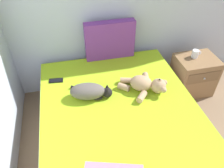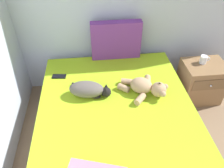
{
  "view_description": "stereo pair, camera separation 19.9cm",
  "coord_description": "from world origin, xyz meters",
  "px_view_note": "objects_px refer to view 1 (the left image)",
  "views": [
    {
      "loc": [
        0.65,
        1.7,
        1.99
      ],
      "look_at": [
        1.03,
        3.33,
        0.56
      ],
      "focal_mm": 35.16,
      "sensor_mm": 36.0,
      "label": 1
    },
    {
      "loc": [
        0.84,
        1.67,
        1.99
      ],
      "look_at": [
        1.03,
        3.33,
        0.56
      ],
      "focal_mm": 35.16,
      "sensor_mm": 36.0,
      "label": 2
    }
  ],
  "objects_px": {
    "teddy_bear": "(146,84)",
    "nightstand": "(193,75)",
    "bed": "(123,134)",
    "cell_phone": "(56,80)",
    "patterned_cushion": "(110,40)",
    "cat": "(90,91)",
    "mug": "(195,54)"
  },
  "relations": [
    {
      "from": "bed",
      "to": "cell_phone",
      "type": "bearing_deg",
      "value": 130.97
    },
    {
      "from": "teddy_bear",
      "to": "nightstand",
      "type": "distance_m",
      "value": 0.94
    },
    {
      "from": "bed",
      "to": "cat",
      "type": "bearing_deg",
      "value": 127.43
    },
    {
      "from": "patterned_cushion",
      "to": "nightstand",
      "type": "xyz_separation_m",
      "value": [
        1.02,
        -0.31,
        -0.47
      ]
    },
    {
      "from": "bed",
      "to": "patterned_cushion",
      "type": "distance_m",
      "value": 1.09
    },
    {
      "from": "bed",
      "to": "mug",
      "type": "bearing_deg",
      "value": 33.2
    },
    {
      "from": "patterned_cushion",
      "to": "teddy_bear",
      "type": "xyz_separation_m",
      "value": [
        0.22,
        -0.67,
        -0.16
      ]
    },
    {
      "from": "bed",
      "to": "teddy_bear",
      "type": "relative_size",
      "value": 4.25
    },
    {
      "from": "patterned_cushion",
      "to": "teddy_bear",
      "type": "height_order",
      "value": "patterned_cushion"
    },
    {
      "from": "cell_phone",
      "to": "nightstand",
      "type": "distance_m",
      "value": 1.71
    },
    {
      "from": "bed",
      "to": "cat",
      "type": "height_order",
      "value": "cat"
    },
    {
      "from": "teddy_bear",
      "to": "nightstand",
      "type": "height_order",
      "value": "teddy_bear"
    },
    {
      "from": "bed",
      "to": "cell_phone",
      "type": "relative_size",
      "value": 13.57
    },
    {
      "from": "bed",
      "to": "cell_phone",
      "type": "height_order",
      "value": "cell_phone"
    },
    {
      "from": "patterned_cushion",
      "to": "nightstand",
      "type": "distance_m",
      "value": 1.17
    },
    {
      "from": "bed",
      "to": "nightstand",
      "type": "height_order",
      "value": "nightstand"
    },
    {
      "from": "cat",
      "to": "teddy_bear",
      "type": "relative_size",
      "value": 0.85
    },
    {
      "from": "bed",
      "to": "cat",
      "type": "distance_m",
      "value": 0.52
    },
    {
      "from": "cell_phone",
      "to": "mug",
      "type": "bearing_deg",
      "value": 2.12
    },
    {
      "from": "cell_phone",
      "to": "nightstand",
      "type": "xyz_separation_m",
      "value": [
        1.69,
        0.02,
        -0.25
      ]
    },
    {
      "from": "teddy_bear",
      "to": "nightstand",
      "type": "relative_size",
      "value": 0.98
    },
    {
      "from": "teddy_bear",
      "to": "mug",
      "type": "distance_m",
      "value": 0.88
    },
    {
      "from": "cat",
      "to": "teddy_bear",
      "type": "distance_m",
      "value": 0.57
    },
    {
      "from": "patterned_cushion",
      "to": "cat",
      "type": "bearing_deg",
      "value": -118.21
    },
    {
      "from": "cat",
      "to": "nightstand",
      "type": "distance_m",
      "value": 1.45
    },
    {
      "from": "patterned_cushion",
      "to": "cell_phone",
      "type": "xyz_separation_m",
      "value": [
        -0.67,
        -0.32,
        -0.22
      ]
    },
    {
      "from": "bed",
      "to": "nightstand",
      "type": "distance_m",
      "value": 1.31
    },
    {
      "from": "cat",
      "to": "patterned_cushion",
      "type": "bearing_deg",
      "value": 61.79
    },
    {
      "from": "teddy_bear",
      "to": "cat",
      "type": "bearing_deg",
      "value": 177.73
    },
    {
      "from": "cat",
      "to": "mug",
      "type": "height_order",
      "value": "cat"
    },
    {
      "from": "patterned_cushion",
      "to": "mug",
      "type": "xyz_separation_m",
      "value": [
        1.0,
        -0.26,
        -0.17
      ]
    },
    {
      "from": "cat",
      "to": "cell_phone",
      "type": "distance_m",
      "value": 0.46
    }
  ]
}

